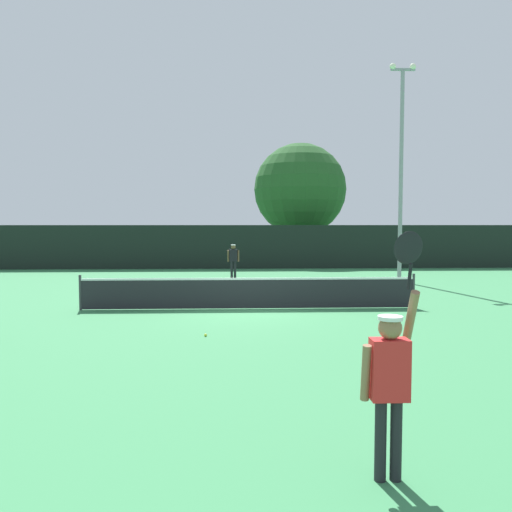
% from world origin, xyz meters
% --- Properties ---
extents(ground_plane, '(120.00, 120.00, 0.00)m').
position_xyz_m(ground_plane, '(0.00, 0.00, 0.00)').
color(ground_plane, '#387F4C').
extents(tennis_net, '(10.31, 0.08, 1.07)m').
position_xyz_m(tennis_net, '(0.00, 0.00, 0.51)').
color(tennis_net, '#232328').
rests_on(tennis_net, ground).
extents(perimeter_fence, '(38.77, 0.12, 2.53)m').
position_xyz_m(perimeter_fence, '(0.00, 14.24, 1.27)').
color(perimeter_fence, black).
rests_on(perimeter_fence, ground).
extents(player_serving, '(0.67, 0.40, 2.55)m').
position_xyz_m(player_serving, '(1.14, -10.68, 1.13)').
color(player_serving, red).
rests_on(player_serving, ground).
extents(player_receiving, '(0.57, 0.24, 1.61)m').
position_xyz_m(player_receiving, '(-0.51, 9.16, 0.98)').
color(player_receiving, black).
rests_on(player_receiving, ground).
extents(tennis_ball, '(0.07, 0.07, 0.07)m').
position_xyz_m(tennis_ball, '(-1.12, -3.85, 0.03)').
color(tennis_ball, '#CCE033').
rests_on(tennis_ball, ground).
extents(light_pole, '(1.18, 0.28, 9.70)m').
position_xyz_m(light_pole, '(7.02, 7.33, 5.43)').
color(light_pole, gray).
rests_on(light_pole, ground).
extents(large_tree, '(6.19, 6.19, 8.01)m').
position_xyz_m(large_tree, '(3.97, 19.22, 4.91)').
color(large_tree, brown).
rests_on(large_tree, ground).
extents(parked_car_near, '(2.15, 4.31, 1.69)m').
position_xyz_m(parked_car_near, '(1.93, 20.55, 0.78)').
color(parked_car_near, white).
rests_on(parked_car_near, ground).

